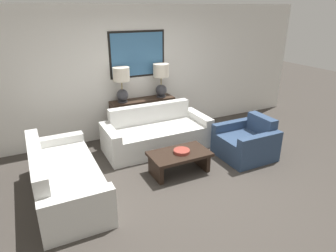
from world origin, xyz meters
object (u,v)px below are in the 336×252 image
at_px(coffee_table, 179,158).
at_px(armchair_near_back_wall, 246,143).
at_px(table_lamp_left, 122,81).
at_px(table_lamp_right, 161,77).
at_px(couch_by_back_wall, 156,134).
at_px(console_table, 143,118).
at_px(couch_by_side, 64,179).
at_px(decorative_bowl, 182,151).

relative_size(coffee_table, armchair_near_back_wall, 1.11).
distance_m(table_lamp_left, armchair_near_back_wall, 2.66).
xyz_separation_m(table_lamp_right, couch_by_back_wall, (-0.43, -0.68, -0.95)).
bearing_deg(couch_by_back_wall, table_lamp_right, 57.82).
bearing_deg(table_lamp_right, table_lamp_left, 180.00).
bearing_deg(couch_by_back_wall, armchair_near_back_wall, -38.82).
bearing_deg(table_lamp_right, couch_by_back_wall, -122.18).
xyz_separation_m(table_lamp_left, armchair_near_back_wall, (1.75, -1.75, -0.97)).
bearing_deg(console_table, couch_by_back_wall, -90.00).
bearing_deg(couch_by_side, table_lamp_left, 47.35).
xyz_separation_m(couch_by_back_wall, armchair_near_back_wall, (1.33, -1.07, -0.01)).
bearing_deg(coffee_table, armchair_near_back_wall, -1.43).
bearing_deg(coffee_table, couch_by_side, 175.37).
xyz_separation_m(couch_by_side, coffee_table, (1.82, -0.15, -0.02)).
xyz_separation_m(table_lamp_left, couch_by_back_wall, (0.43, -0.68, -0.95)).
height_order(table_lamp_right, coffee_table, table_lamp_right).
xyz_separation_m(table_lamp_left, coffee_table, (0.38, -1.71, -0.97)).
bearing_deg(decorative_bowl, couch_by_back_wall, 89.06).
height_order(couch_by_side, coffee_table, couch_by_side).
bearing_deg(coffee_table, couch_by_back_wall, 87.19).
distance_m(couch_by_side, decorative_bowl, 1.86).
height_order(table_lamp_left, table_lamp_right, same).
relative_size(console_table, coffee_table, 1.36).
bearing_deg(armchair_near_back_wall, decorative_bowl, 179.15).
bearing_deg(table_lamp_right, armchair_near_back_wall, -62.78).
bearing_deg(table_lamp_left, coffee_table, -77.59).
relative_size(table_lamp_right, couch_by_side, 0.34).
bearing_deg(table_lamp_left, couch_by_side, -132.65).
height_order(coffee_table, decorative_bowl, decorative_bowl).
distance_m(console_table, table_lamp_right, 0.93).
bearing_deg(decorative_bowl, couch_by_side, 175.01).
bearing_deg(decorative_bowl, table_lamp_left, 103.37).
relative_size(console_table, armchair_near_back_wall, 1.50).
relative_size(console_table, couch_by_side, 0.66).
bearing_deg(couch_by_back_wall, decorative_bowl, -90.94).
bearing_deg(table_lamp_left, armchair_near_back_wall, -44.89).
xyz_separation_m(console_table, table_lamp_left, (-0.43, 0.00, 0.83)).
bearing_deg(coffee_table, decorative_bowl, -23.28).
height_order(console_table, decorative_bowl, console_table).
xyz_separation_m(coffee_table, decorative_bowl, (0.03, -0.01, 0.12)).
distance_m(table_lamp_right, coffee_table, 2.03).
xyz_separation_m(table_lamp_right, decorative_bowl, (-0.45, -1.73, -0.85)).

